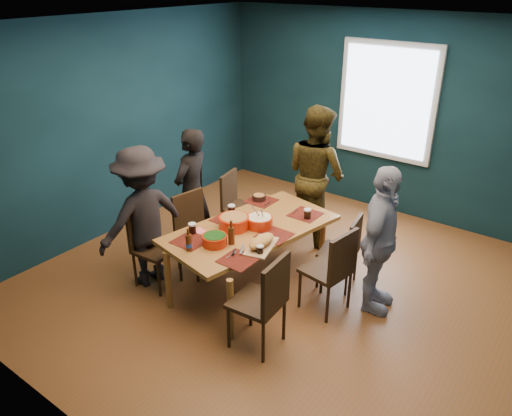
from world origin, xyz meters
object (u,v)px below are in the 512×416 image
(chair_left_mid, at_px, (194,226))
(chair_left_near, at_px, (149,240))
(chair_left_far, at_px, (236,200))
(person_near_left, at_px, (143,217))
(bowl_herbs, at_px, (215,240))
(person_back, at_px, (316,174))
(bowl_salad, at_px, (234,222))
(person_right, at_px, (380,241))
(chair_right_near, at_px, (265,297))
(chair_right_mid, at_px, (333,266))
(person_far_left, at_px, (192,191))
(dining_table, at_px, (251,233))
(bowl_dumpling, at_px, (260,221))
(cutting_board, at_px, (261,242))
(chair_right_far, at_px, (346,247))

(chair_left_mid, distance_m, chair_left_near, 0.54)
(chair_left_far, height_order, person_near_left, person_near_left)
(person_near_left, distance_m, bowl_herbs, 0.91)
(person_back, relative_size, bowl_salad, 5.39)
(chair_left_far, height_order, bowl_herbs, chair_left_far)
(person_right, bearing_deg, chair_right_near, 144.97)
(chair_right_mid, bearing_deg, person_far_left, -174.71)
(chair_right_near, relative_size, person_far_left, 0.62)
(person_far_left, distance_m, bowl_salad, 0.95)
(dining_table, bearing_deg, person_far_left, -179.74)
(chair_left_near, bearing_deg, bowl_herbs, 3.65)
(bowl_dumpling, relative_size, bowl_herbs, 1.13)
(chair_left_far, height_order, person_right, person_right)
(person_near_left, bearing_deg, chair_right_near, 97.50)
(cutting_board, bearing_deg, chair_left_near, -179.50)
(chair_right_far, xyz_separation_m, person_near_left, (-1.79, -1.19, 0.29))
(chair_left_far, xyz_separation_m, chair_left_near, (-0.08, -1.37, 0.02))
(chair_right_mid, distance_m, bowl_dumpling, 0.91)
(chair_left_far, bearing_deg, bowl_herbs, -69.91)
(cutting_board, bearing_deg, bowl_dumpling, 113.34)
(chair_right_far, distance_m, person_right, 0.53)
(chair_left_near, xyz_separation_m, cutting_board, (1.23, 0.35, 0.23))
(person_back, distance_m, bowl_dumpling, 1.29)
(chair_left_mid, bearing_deg, bowl_salad, 9.43)
(chair_left_far, bearing_deg, dining_table, -53.57)
(chair_left_mid, distance_m, chair_right_mid, 1.68)
(chair_right_far, xyz_separation_m, person_far_left, (-1.87, -0.36, 0.28))
(bowl_herbs, bearing_deg, bowl_dumpling, 77.76)
(person_right, xyz_separation_m, person_near_left, (-2.21, -1.03, 0.01))
(chair_left_near, relative_size, chair_right_mid, 0.97)
(chair_right_mid, bearing_deg, chair_right_far, 111.94)
(chair_right_far, bearing_deg, chair_left_near, -155.37)
(cutting_board, bearing_deg, person_far_left, 145.50)
(chair_right_near, bearing_deg, chair_right_far, 80.90)
(person_near_left, bearing_deg, chair_left_far, -174.27)
(chair_right_far, distance_m, chair_right_mid, 0.49)
(chair_left_near, height_order, person_back, person_back)
(person_back, bearing_deg, bowl_dumpling, 111.64)
(chair_left_near, height_order, chair_right_near, chair_right_near)
(chair_left_far, xyz_separation_m, bowl_herbs, (0.76, -1.26, 0.25))
(chair_left_far, relative_size, chair_right_near, 0.91)
(chair_left_far, relative_size, person_near_left, 0.56)
(chair_right_mid, distance_m, person_far_left, 2.00)
(person_far_left, distance_m, person_back, 1.53)
(person_far_left, bearing_deg, chair_left_mid, 37.12)
(chair_right_mid, bearing_deg, person_near_left, -150.80)
(dining_table, height_order, person_near_left, person_near_left)
(person_near_left, bearing_deg, chair_right_far, 135.08)
(person_near_left, bearing_deg, cutting_board, 116.87)
(chair_right_near, xyz_separation_m, bowl_salad, (-0.86, 0.63, 0.21))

